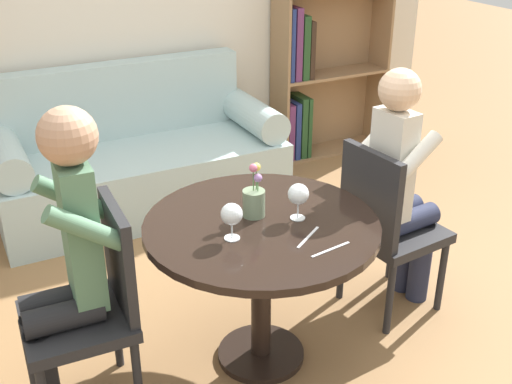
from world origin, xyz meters
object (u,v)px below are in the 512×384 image
(couch, at_px, (139,162))
(chair_right, at_px, (385,224))
(wine_glass_right, at_px, (298,195))
(bookshelf_right, at_px, (314,77))
(person_right, at_px, (401,188))
(wine_glass_left, at_px, (232,215))
(chair_left, at_px, (94,302))
(flower_vase, at_px, (255,199))
(person_left, at_px, (65,261))

(couch, height_order, chair_right, couch)
(wine_glass_right, bearing_deg, bookshelf_right, 56.55)
(chair_right, distance_m, person_right, 0.19)
(person_right, relative_size, wine_glass_left, 8.17)
(chair_left, relative_size, flower_vase, 3.78)
(person_left, bearing_deg, wine_glass_left, 79.88)
(person_left, bearing_deg, person_right, 92.45)
(chair_left, relative_size, chair_right, 1.00)
(bookshelf_right, bearing_deg, wine_glass_left, -128.79)
(person_left, bearing_deg, flower_vase, 92.05)
(chair_left, xyz_separation_m, flower_vase, (0.72, 0.00, 0.29))
(wine_glass_left, bearing_deg, couch, 84.82)
(chair_left, bearing_deg, wine_glass_right, 85.41)
(bookshelf_right, xyz_separation_m, person_left, (-2.33, -1.97, 0.08))
(chair_left, distance_m, chair_right, 1.43)
(flower_vase, bearing_deg, couch, 90.12)
(bookshelf_right, bearing_deg, chair_right, -112.33)
(chair_left, relative_size, wine_glass_right, 5.67)
(person_left, height_order, wine_glass_right, person_left)
(wine_glass_right, bearing_deg, person_left, 173.41)
(person_right, bearing_deg, couch, 19.31)
(chair_left, xyz_separation_m, chair_right, (1.43, -0.00, 0.00))
(person_right, height_order, flower_vase, person_right)
(bookshelf_right, bearing_deg, person_right, -110.25)
(couch, xyz_separation_m, bookshelf_right, (1.53, 0.27, 0.31))
(bookshelf_right, bearing_deg, person_left, -139.74)
(chair_left, bearing_deg, chair_right, 92.06)
(couch, xyz_separation_m, wine_glass_left, (-0.17, -1.84, 0.50))
(wine_glass_left, bearing_deg, wine_glass_right, 5.11)
(person_right, bearing_deg, wine_glass_right, 94.00)
(chair_right, bearing_deg, flower_vase, 83.32)
(couch, distance_m, flower_vase, 1.77)
(couch, height_order, person_left, person_left)
(person_right, distance_m, wine_glass_left, 0.99)
(couch, relative_size, chair_left, 2.07)
(chair_left, bearing_deg, person_left, -91.61)
(person_right, bearing_deg, chair_right, 94.05)
(chair_right, relative_size, person_left, 0.69)
(couch, xyz_separation_m, person_right, (0.80, -1.69, 0.35))
(chair_left, height_order, chair_right, same)
(person_left, bearing_deg, wine_glass_right, 85.67)
(couch, distance_m, chair_left, 1.86)
(bookshelf_right, height_order, person_left, person_left)
(chair_right, distance_m, flower_vase, 0.77)
(couch, distance_m, bookshelf_right, 1.58)
(person_left, xyz_separation_m, wine_glass_right, (0.95, -0.11, 0.11))
(chair_right, relative_size, wine_glass_left, 5.82)
(person_left, bearing_deg, bookshelf_right, 132.51)
(person_right, distance_m, wine_glass_right, 0.68)
(bookshelf_right, relative_size, wine_glass_left, 8.34)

